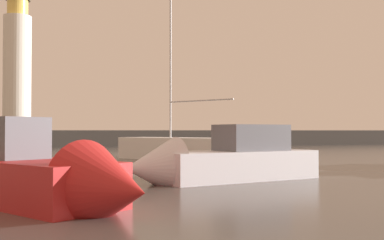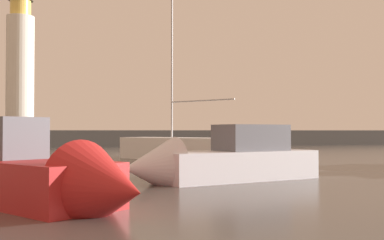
{
  "view_description": "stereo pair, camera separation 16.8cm",
  "coord_description": "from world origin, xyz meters",
  "px_view_note": "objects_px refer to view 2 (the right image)",
  "views": [
    {
      "loc": [
        -4.07,
        -2.59,
        1.85
      ],
      "look_at": [
        1.95,
        16.87,
        2.31
      ],
      "focal_mm": 44.77,
      "sensor_mm": 36.0,
      "label": 1
    },
    {
      "loc": [
        -3.91,
        -2.64,
        1.85
      ],
      "look_at": [
        1.95,
        16.87,
        2.31
      ],
      "focal_mm": 44.77,
      "sensor_mm": 36.0,
      "label": 2
    }
  ],
  "objects_px": {
    "lighthouse": "(20,64)",
    "sailboat_moored": "(182,148)",
    "motorboat_3": "(44,178)",
    "mooring_buoy": "(42,164)",
    "motorboat_0": "(215,161)"
  },
  "relations": [
    {
      "from": "lighthouse",
      "to": "sailboat_moored",
      "type": "bearing_deg",
      "value": -67.24
    },
    {
      "from": "lighthouse",
      "to": "motorboat_3",
      "type": "relative_size",
      "value": 2.09
    },
    {
      "from": "motorboat_3",
      "to": "sailboat_moored",
      "type": "bearing_deg",
      "value": 64.21
    },
    {
      "from": "sailboat_moored",
      "to": "mooring_buoy",
      "type": "height_order",
      "value": "sailboat_moored"
    },
    {
      "from": "lighthouse",
      "to": "motorboat_3",
      "type": "bearing_deg",
      "value": -86.1
    },
    {
      "from": "motorboat_0",
      "to": "lighthouse",
      "type": "bearing_deg",
      "value": 102.75
    },
    {
      "from": "motorboat_0",
      "to": "mooring_buoy",
      "type": "bearing_deg",
      "value": 139.96
    },
    {
      "from": "motorboat_3",
      "to": "mooring_buoy",
      "type": "height_order",
      "value": "motorboat_3"
    },
    {
      "from": "lighthouse",
      "to": "sailboat_moored",
      "type": "height_order",
      "value": "lighthouse"
    },
    {
      "from": "motorboat_0",
      "to": "motorboat_3",
      "type": "distance_m",
      "value": 7.36
    },
    {
      "from": "motorboat_3",
      "to": "sailboat_moored",
      "type": "relative_size",
      "value": 0.52
    },
    {
      "from": "motorboat_0",
      "to": "sailboat_moored",
      "type": "bearing_deg",
      "value": 79.77
    },
    {
      "from": "sailboat_moored",
      "to": "lighthouse",
      "type": "bearing_deg",
      "value": 112.76
    },
    {
      "from": "lighthouse",
      "to": "mooring_buoy",
      "type": "xyz_separation_m",
      "value": [
        2.81,
        -34.3,
        -8.79
      ]
    },
    {
      "from": "sailboat_moored",
      "to": "motorboat_3",
      "type": "bearing_deg",
      "value": -115.79
    }
  ]
}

